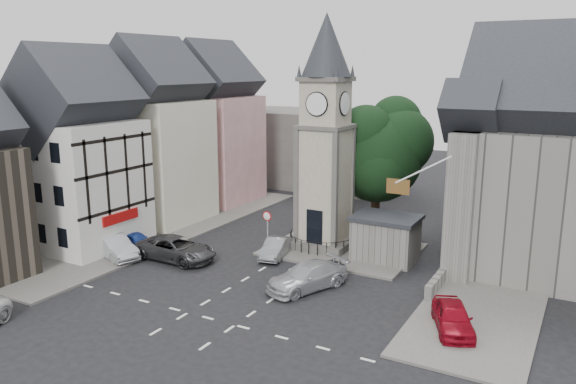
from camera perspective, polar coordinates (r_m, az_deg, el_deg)
The scene contains 22 objects.
ground at distance 34.10m, azimuth -2.23°, elevation -9.29°, with size 120.00×120.00×0.00m, color black.
pavement_west at distance 45.71m, azimuth -11.80°, elevation -3.72°, with size 6.00×30.00×0.14m, color #595651.
pavement_east at distance 37.49m, azimuth 20.60°, elevation -7.94°, with size 6.00×26.00×0.14m, color #595651.
central_island at distance 40.12m, azimuth 5.59°, elevation -5.80°, with size 10.00×8.00×0.16m, color #595651.
road_markings at distance 29.93m, azimuth -7.83°, elevation -12.64°, with size 20.00×8.00×0.01m, color silver.
clock_tower at distance 38.95m, azimuth 3.80°, elevation 5.81°, with size 4.86×4.86×16.25m.
stone_shelter at distance 38.10m, azimuth 9.90°, elevation -4.62°, with size 4.30×3.30×3.08m.
town_tree at distance 42.93m, azimuth 9.07°, elevation 4.77°, with size 7.20×7.20×10.80m.
warning_sign_post at distance 39.42m, azimuth -2.14°, elevation -3.13°, with size 0.70×0.19×2.85m.
terrace_pink at distance 53.94m, azimuth -7.60°, elevation 5.98°, with size 8.10×7.60×12.80m.
terrace_cream at distance 47.81m, azimuth -13.33°, elevation 4.91°, with size 8.10×7.60×12.80m.
terrace_tudor at distance 42.36m, azimuth -20.57°, elevation 2.94°, with size 8.10×7.60×12.00m.
backdrop_west at distance 62.55m, azimuth 1.64°, elevation 4.60°, with size 20.00×10.00×8.00m, color #4C4944.
east_boundary_wall at distance 39.66m, azimuth 17.09°, elevation -5.98°, with size 0.40×16.00×0.90m, color #63615B.
flagpole at distance 32.65m, azimuth 13.52°, elevation 2.18°, with size 3.68×0.10×2.74m.
car_west_blue at distance 41.39m, azimuth -15.29°, elevation -4.80°, with size 1.53×3.80×1.29m, color navy.
car_west_silver at distance 40.08m, azimuth -17.21°, elevation -5.32°, with size 1.62×4.63×1.53m, color #A0A3A8.
car_west_grey at distance 38.54m, azimuth -11.31°, elevation -5.66°, with size 2.62×5.68×1.58m, color #323235.
car_island_silver at distance 38.45m, azimuth -1.25°, elevation -5.69°, with size 1.36×3.89×1.28m, color gray.
car_island_east at distance 33.09m, azimuth 1.96°, elevation -8.57°, with size 2.13×5.23×1.52m, color #B4B7BD.
car_east_red at distance 29.31m, azimuth 16.39°, elevation -12.10°, with size 1.69×4.20×1.43m, color maroon.
pedestrian at distance 36.73m, azimuth 19.79°, elevation -6.91°, with size 0.66×0.44×1.82m, color beige.
Camera 1 is at (16.48, -27.00, 12.72)m, focal length 35.00 mm.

